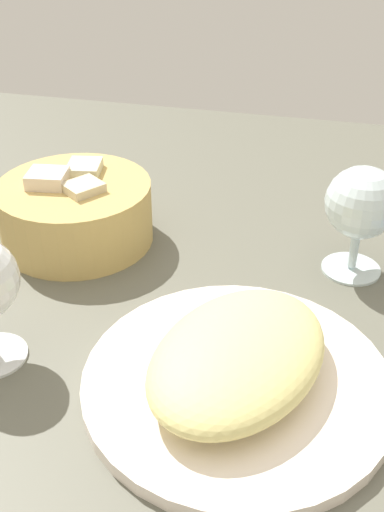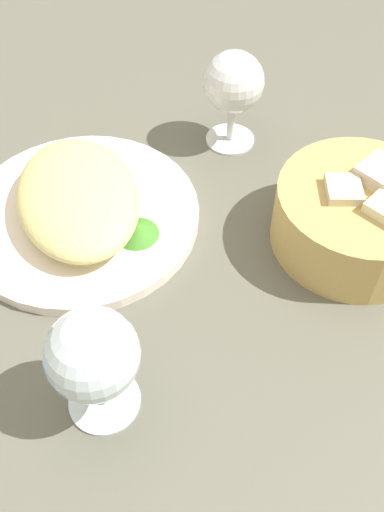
# 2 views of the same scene
# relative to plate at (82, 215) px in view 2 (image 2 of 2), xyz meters

# --- Properties ---
(ground_plane) EXTENTS (1.40, 1.40, 0.02)m
(ground_plane) POSITION_rel_plate_xyz_m (-0.01, 0.05, -0.02)
(ground_plane) COLOR #5E5D4F
(plate) EXTENTS (0.27, 0.27, 0.01)m
(plate) POSITION_rel_plate_xyz_m (0.00, 0.00, 0.00)
(plate) COLOR white
(plate) RESTS_ON ground_plane
(omelette) EXTENTS (0.23, 0.19, 0.05)m
(omelette) POSITION_rel_plate_xyz_m (-0.00, -0.00, 0.03)
(omelette) COLOR #E2D481
(omelette) RESTS_ON plate
(lettuce_garnish) EXTENTS (0.05, 0.05, 0.02)m
(lettuce_garnish) POSITION_rel_plate_xyz_m (0.07, 0.03, 0.02)
(lettuce_garnish) COLOR #41852A
(lettuce_garnish) RESTS_ON plate
(bread_basket) EXTENTS (0.18, 0.18, 0.09)m
(bread_basket) POSITION_rel_plate_xyz_m (0.20, 0.23, 0.03)
(bread_basket) COLOR tan
(bread_basket) RESTS_ON ground_plane
(wine_glass_near) EXTENTS (0.08, 0.08, 0.13)m
(wine_glass_near) POSITION_rel_plate_xyz_m (0.21, -0.09, 0.08)
(wine_glass_near) COLOR silver
(wine_glass_near) RESTS_ON ground_plane
(wine_glass_far) EXTENTS (0.08, 0.08, 0.13)m
(wine_glass_far) POSITION_rel_plate_xyz_m (-0.01, 0.23, 0.08)
(wine_glass_far) COLOR silver
(wine_glass_far) RESTS_ON ground_plane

